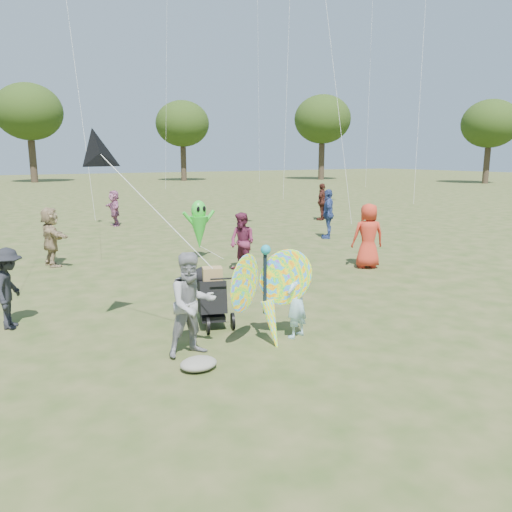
{
  "coord_description": "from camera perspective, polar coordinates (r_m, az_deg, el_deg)",
  "views": [
    {
      "loc": [
        -4.97,
        -6.69,
        3.02
      ],
      "look_at": [
        -0.2,
        1.5,
        1.1
      ],
      "focal_mm": 35.0,
      "sensor_mm": 36.0,
      "label": 1
    }
  ],
  "objects": [
    {
      "name": "crowd_c",
      "position": [
        18.56,
        8.24,
        4.79
      ],
      "size": [
        1.0,
        1.11,
        1.81
      ],
      "primitive_type": "imported",
      "rotation": [
        0.0,
        0.0,
        4.05
      ],
      "color": "navy",
      "rests_on": "ground"
    },
    {
      "name": "child_girl",
      "position": [
        8.38,
        4.66,
        -5.17
      ],
      "size": [
        0.53,
        0.43,
        1.26
      ],
      "primitive_type": "imported",
      "rotation": [
        0.0,
        0.0,
        3.47
      ],
      "color": "#A3D4E6",
      "rests_on": "ground"
    },
    {
      "name": "jogging_stroller",
      "position": [
        8.97,
        -5.23,
        -4.16
      ],
      "size": [
        0.72,
        1.13,
        1.09
      ],
      "rotation": [
        0.0,
        0.0,
        -0.33
      ],
      "color": "black",
      "rests_on": "ground"
    },
    {
      "name": "butterfly_kite",
      "position": [
        7.98,
        1.36,
        -4.37
      ],
      "size": [
        1.74,
        0.75,
        1.84
      ],
      "color": "#FF282E",
      "rests_on": "ground"
    },
    {
      "name": "crowd_a",
      "position": [
        13.82,
        12.69,
        2.26
      ],
      "size": [
        1.01,
        0.85,
        1.76
      ],
      "primitive_type": "imported",
      "rotation": [
        0.0,
        0.0,
        2.74
      ],
      "color": "red",
      "rests_on": "ground"
    },
    {
      "name": "adult_man",
      "position": [
        7.65,
        -7.33,
        -5.5
      ],
      "size": [
        0.8,
        0.63,
        1.6
      ],
      "primitive_type": "imported",
      "rotation": [
        0.0,
        0.0,
        0.03
      ],
      "color": "gray",
      "rests_on": "ground"
    },
    {
      "name": "crowd_e",
      "position": [
        13.08,
        -1.57,
        1.59
      ],
      "size": [
        0.8,
        0.91,
        1.56
      ],
      "primitive_type": "imported",
      "rotation": [
        0.0,
        0.0,
        5.04
      ],
      "color": "maroon",
      "rests_on": "ground"
    },
    {
      "name": "tree_line",
      "position": [
        52.54,
        -21.41,
        14.89
      ],
      "size": [
        91.78,
        33.6,
        10.79
      ],
      "color": "#3A2D21",
      "rests_on": "ground"
    },
    {
      "name": "crowd_d",
      "position": [
        14.83,
        -22.4,
        2.05
      ],
      "size": [
        0.7,
        1.57,
        1.64
      ],
      "primitive_type": "imported",
      "rotation": [
        0.0,
        0.0,
        1.72
      ],
      "color": "#9E8461",
      "rests_on": "ground"
    },
    {
      "name": "crowd_h",
      "position": [
        23.79,
        7.56,
        6.16
      ],
      "size": [
        1.08,
        0.9,
        1.73
      ],
      "primitive_type": "imported",
      "rotation": [
        0.0,
        0.0,
        3.71
      ],
      "color": "#431D16",
      "rests_on": "ground"
    },
    {
      "name": "alien_kite",
      "position": [
        14.71,
        -6.52,
        3.37
      ],
      "size": [
        1.12,
        0.69,
        1.74
      ],
      "color": "green",
      "rests_on": "ground"
    },
    {
      "name": "crowd_b",
      "position": [
        9.8,
        -26.43,
        -3.33
      ],
      "size": [
        0.8,
        1.06,
        1.45
      ],
      "primitive_type": "imported",
      "rotation": [
        0.0,
        0.0,
        1.25
      ],
      "color": "black",
      "rests_on": "ground"
    },
    {
      "name": "grey_bag",
      "position": [
        7.36,
        -6.59,
        -12.13
      ],
      "size": [
        0.54,
        0.44,
        0.17
      ],
      "primitive_type": "ellipsoid",
      "color": "gray",
      "rests_on": "ground"
    },
    {
      "name": "ground",
      "position": [
        8.86,
        6.07,
        -8.54
      ],
      "size": [
        160.0,
        160.0,
        0.0
      ],
      "primitive_type": "plane",
      "color": "#51592B",
      "rests_on": "ground"
    },
    {
      "name": "crowd_j",
      "position": [
        22.48,
        -15.88,
        5.28
      ],
      "size": [
        0.46,
        1.44,
        1.55
      ],
      "primitive_type": "imported",
      "rotation": [
        0.0,
        0.0,
        4.71
      ],
      "color": "#A75F87",
      "rests_on": "ground"
    },
    {
      "name": "delta_kite_rig",
      "position": [
        8.31,
        -17.36,
        11.05
      ],
      "size": [
        1.78,
        1.56,
        2.17
      ],
      "color": "black",
      "rests_on": "ground"
    }
  ]
}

